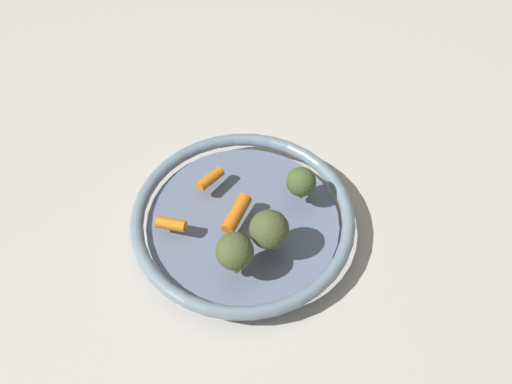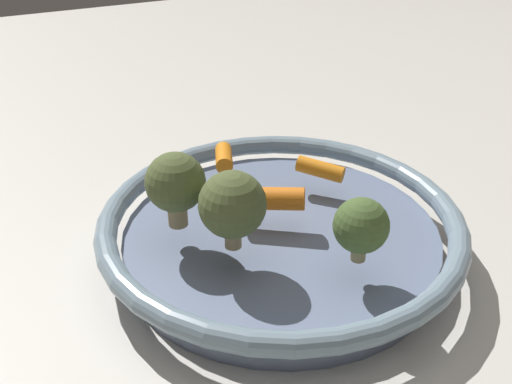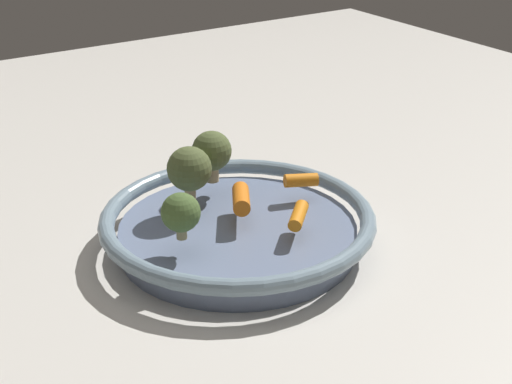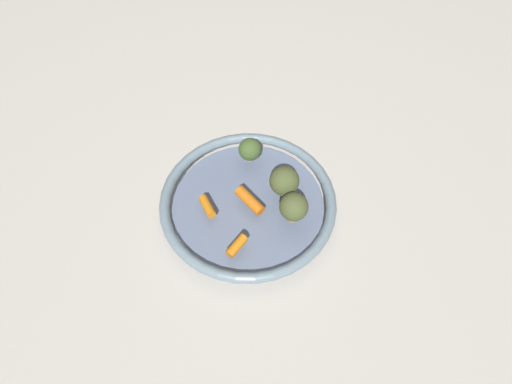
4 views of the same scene
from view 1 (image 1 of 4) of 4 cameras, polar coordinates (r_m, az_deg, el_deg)
ground_plane at (r=0.96m, az=-1.18°, el=-3.72°), size 2.01×2.01×0.00m
serving_bowl at (r=0.94m, az=-1.20°, el=-2.81°), size 0.34×0.34×0.05m
baby_carrot_right at (r=0.91m, az=-7.80°, el=-2.94°), size 0.05×0.03×0.02m
baby_carrot_center at (r=0.95m, az=-4.22°, el=1.20°), size 0.05×0.05×0.02m
baby_carrot_near_rim at (r=0.91m, az=-1.80°, el=-2.00°), size 0.05×0.07×0.02m
broccoli_floret_large at (r=0.83m, az=-1.96°, el=-5.51°), size 0.05×0.05×0.07m
broccoli_floret_edge at (r=0.86m, az=1.22°, el=-3.48°), size 0.06×0.06×0.07m
broccoli_floret_small at (r=0.92m, az=4.17°, el=0.92°), size 0.04×0.04×0.06m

